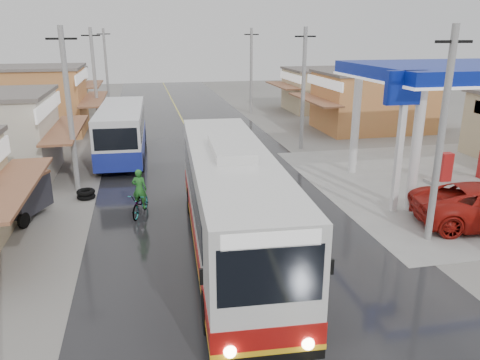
{
  "coord_description": "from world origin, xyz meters",
  "views": [
    {
      "loc": [
        -3.61,
        -14.75,
        7.77
      ],
      "look_at": [
        0.43,
        4.24,
        1.54
      ],
      "focal_mm": 35.0,
      "sensor_mm": 36.0,
      "label": 1
    }
  ],
  "objects_px": {
    "coach_bus": "(231,202)",
    "second_bus": "(122,131)",
    "tricycle_near": "(21,194)",
    "tyre_stack": "(86,194)",
    "cyclist": "(140,200)"
  },
  "relations": [
    {
      "from": "tricycle_near",
      "to": "tyre_stack",
      "type": "height_order",
      "value": "tricycle_near"
    },
    {
      "from": "cyclist",
      "to": "tyre_stack",
      "type": "bearing_deg",
      "value": 151.21
    },
    {
      "from": "second_bus",
      "to": "tyre_stack",
      "type": "bearing_deg",
      "value": -100.19
    },
    {
      "from": "cyclist",
      "to": "tricycle_near",
      "type": "xyz_separation_m",
      "value": [
        -4.96,
        0.74,
        0.37
      ]
    },
    {
      "from": "second_bus",
      "to": "cyclist",
      "type": "bearing_deg",
      "value": -82.53
    },
    {
      "from": "tricycle_near",
      "to": "second_bus",
      "type": "bearing_deg",
      "value": 90.14
    },
    {
      "from": "coach_bus",
      "to": "tyre_stack",
      "type": "distance_m",
      "value": 9.33
    },
    {
      "from": "tyre_stack",
      "to": "coach_bus",
      "type": "bearing_deg",
      "value": -50.99
    },
    {
      "from": "cyclist",
      "to": "coach_bus",
      "type": "bearing_deg",
      "value": -36.17
    },
    {
      "from": "coach_bus",
      "to": "second_bus",
      "type": "xyz_separation_m",
      "value": [
        -4.15,
        14.57,
        -0.24
      ]
    },
    {
      "from": "coach_bus",
      "to": "tricycle_near",
      "type": "relative_size",
      "value": 4.59
    },
    {
      "from": "second_bus",
      "to": "tricycle_near",
      "type": "relative_size",
      "value": 3.39
    },
    {
      "from": "tricycle_near",
      "to": "tyre_stack",
      "type": "xyz_separation_m",
      "value": [
        2.38,
        1.99,
        -0.86
      ]
    },
    {
      "from": "tricycle_near",
      "to": "coach_bus",
      "type": "bearing_deg",
      "value": -9.07
    },
    {
      "from": "tyre_stack",
      "to": "cyclist",
      "type": "bearing_deg",
      "value": -46.62
    }
  ]
}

